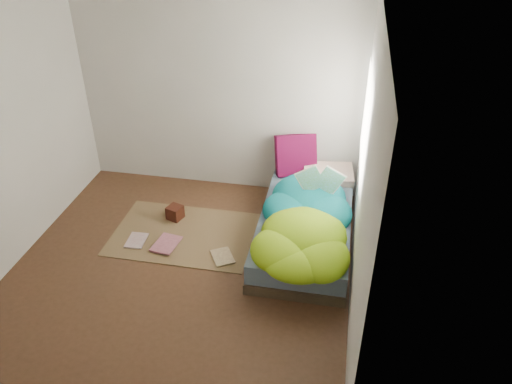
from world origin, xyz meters
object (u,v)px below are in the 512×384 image
bed (305,227)px  pillow_magenta (296,155)px  open_book (321,172)px  floor_book_a (128,240)px  wooden_box (175,213)px  floor_book_b (156,242)px

bed → pillow_magenta: pillow_magenta is taller
open_book → floor_book_a: size_ratio=1.54×
wooden_box → floor_book_b: size_ratio=0.48×
floor_book_a → pillow_magenta: bearing=34.7°
floor_book_a → floor_book_b: size_ratio=0.82×
pillow_magenta → open_book: (0.35, -0.77, 0.22)m
bed → floor_book_a: bearing=-168.0°
wooden_box → floor_book_a: wooden_box is taller
wooden_box → bed: bearing=-3.9°
pillow_magenta → open_book: bearing=-86.5°
wooden_box → floor_book_b: 0.51m
bed → wooden_box: bearing=176.1°
open_book → floor_book_a: bearing=-169.9°
wooden_box → open_book: bearing=1.0°
open_book → floor_book_b: 1.98m
pillow_magenta → open_book: size_ratio=1.15×
bed → floor_book_a: size_ratio=7.18×
floor_book_a → floor_book_b: floor_book_b is taller
floor_book_b → wooden_box: bearing=92.3°
floor_book_a → floor_book_b: (0.33, 0.02, 0.01)m
pillow_magenta → floor_book_b: pillow_magenta is taller
bed → open_book: 0.67m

